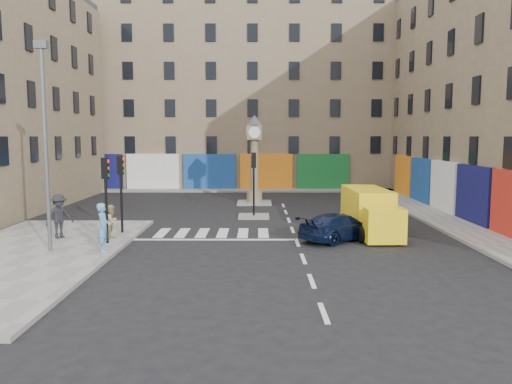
{
  "coord_description": "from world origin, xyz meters",
  "views": [
    {
      "loc": [
        -1.8,
        -21.03,
        4.77
      ],
      "look_at": [
        -1.86,
        3.59,
        2.0
      ],
      "focal_mm": 35.0,
      "sensor_mm": 36.0,
      "label": 1
    }
  ],
  "objects_px": {
    "pedestrian_blue": "(103,227)",
    "pedestrian_dark": "(59,216)",
    "traffic_light_left_far": "(121,181)",
    "clock_pillar": "(254,154)",
    "yellow_van": "(370,212)",
    "navy_sedan": "(340,227)",
    "traffic_light_island": "(254,174)",
    "pedestrian_tan": "(112,222)",
    "lamp_post": "(45,135)",
    "traffic_light_left_near": "(106,186)"
  },
  "relations": [
    {
      "from": "traffic_light_left_near",
      "to": "pedestrian_dark",
      "type": "height_order",
      "value": "traffic_light_left_near"
    },
    {
      "from": "yellow_van",
      "to": "pedestrian_tan",
      "type": "relative_size",
      "value": 3.85
    },
    {
      "from": "clock_pillar",
      "to": "traffic_light_left_far",
      "type": "bearing_deg",
      "value": -118.94
    },
    {
      "from": "clock_pillar",
      "to": "pedestrian_tan",
      "type": "distance_m",
      "value": 14.55
    },
    {
      "from": "pedestrian_blue",
      "to": "traffic_light_left_far",
      "type": "bearing_deg",
      "value": -4.2
    },
    {
      "from": "traffic_light_left_near",
      "to": "traffic_light_island",
      "type": "relative_size",
      "value": 1.0
    },
    {
      "from": "lamp_post",
      "to": "traffic_light_left_far",
      "type": "bearing_deg",
      "value": 63.43
    },
    {
      "from": "clock_pillar",
      "to": "pedestrian_blue",
      "type": "distance_m",
      "value": 16.59
    },
    {
      "from": "traffic_light_island",
      "to": "pedestrian_dark",
      "type": "bearing_deg",
      "value": -142.56
    },
    {
      "from": "traffic_light_left_near",
      "to": "lamp_post",
      "type": "height_order",
      "value": "lamp_post"
    },
    {
      "from": "traffic_light_left_far",
      "to": "pedestrian_dark",
      "type": "bearing_deg",
      "value": -151.9
    },
    {
      "from": "traffic_light_left_far",
      "to": "navy_sedan",
      "type": "height_order",
      "value": "traffic_light_left_far"
    },
    {
      "from": "yellow_van",
      "to": "lamp_post",
      "type": "bearing_deg",
      "value": -163.85
    },
    {
      "from": "pedestrian_blue",
      "to": "pedestrian_tan",
      "type": "xyz_separation_m",
      "value": [
        -0.36,
        2.45,
        -0.2
      ]
    },
    {
      "from": "navy_sedan",
      "to": "pedestrian_tan",
      "type": "relative_size",
      "value": 2.76
    },
    {
      "from": "traffic_light_left_far",
      "to": "lamp_post",
      "type": "distance_m",
      "value": 4.77
    },
    {
      "from": "traffic_light_left_near",
      "to": "pedestrian_blue",
      "type": "height_order",
      "value": "traffic_light_left_near"
    },
    {
      "from": "traffic_light_island",
      "to": "lamp_post",
      "type": "bearing_deg",
      "value": -131.71
    },
    {
      "from": "traffic_light_left_near",
      "to": "yellow_van",
      "type": "bearing_deg",
      "value": 14.22
    },
    {
      "from": "traffic_light_island",
      "to": "pedestrian_tan",
      "type": "bearing_deg",
      "value": -132.97
    },
    {
      "from": "navy_sedan",
      "to": "yellow_van",
      "type": "bearing_deg",
      "value": -84.19
    },
    {
      "from": "lamp_post",
      "to": "pedestrian_dark",
      "type": "relative_size",
      "value": 4.12
    },
    {
      "from": "clock_pillar",
      "to": "pedestrian_tan",
      "type": "xyz_separation_m",
      "value": [
        -6.36,
        -12.82,
        -2.63
      ]
    },
    {
      "from": "pedestrian_blue",
      "to": "pedestrian_dark",
      "type": "height_order",
      "value": "pedestrian_dark"
    },
    {
      "from": "pedestrian_dark",
      "to": "pedestrian_blue",
      "type": "bearing_deg",
      "value": -91.06
    },
    {
      "from": "traffic_light_left_far",
      "to": "pedestrian_dark",
      "type": "relative_size",
      "value": 1.84
    },
    {
      "from": "yellow_van",
      "to": "traffic_light_island",
      "type": "bearing_deg",
      "value": 138.84
    },
    {
      "from": "traffic_light_left_near",
      "to": "pedestrian_dark",
      "type": "relative_size",
      "value": 1.84
    },
    {
      "from": "lamp_post",
      "to": "pedestrian_blue",
      "type": "xyz_separation_m",
      "value": [
        2.2,
        -0.08,
        -3.67
      ]
    },
    {
      "from": "yellow_van",
      "to": "pedestrian_blue",
      "type": "relative_size",
      "value": 3.05
    },
    {
      "from": "traffic_light_island",
      "to": "pedestrian_tan",
      "type": "xyz_separation_m",
      "value": [
        -6.36,
        -6.83,
        -1.67
      ]
    },
    {
      "from": "clock_pillar",
      "to": "yellow_van",
      "type": "distance_m",
      "value": 12.43
    },
    {
      "from": "clock_pillar",
      "to": "pedestrian_tan",
      "type": "bearing_deg",
      "value": -116.38
    },
    {
      "from": "pedestrian_tan",
      "to": "traffic_light_island",
      "type": "bearing_deg",
      "value": -31.95
    },
    {
      "from": "traffic_light_left_near",
      "to": "pedestrian_tan",
      "type": "bearing_deg",
      "value": 93.59
    },
    {
      "from": "lamp_post",
      "to": "traffic_light_left_near",
      "type": "bearing_deg",
      "value": 36.38
    },
    {
      "from": "traffic_light_left_far",
      "to": "pedestrian_tan",
      "type": "xyz_separation_m",
      "value": [
        -0.06,
        -1.43,
        -1.7
      ]
    },
    {
      "from": "traffic_light_left_far",
      "to": "traffic_light_left_near",
      "type": "bearing_deg",
      "value": -90.0
    },
    {
      "from": "traffic_light_island",
      "to": "clock_pillar",
      "type": "bearing_deg",
      "value": 90.0
    },
    {
      "from": "clock_pillar",
      "to": "navy_sedan",
      "type": "height_order",
      "value": "clock_pillar"
    },
    {
      "from": "traffic_light_left_near",
      "to": "pedestrian_tan",
      "type": "xyz_separation_m",
      "value": [
        -0.06,
        0.97,
        -1.7
      ]
    },
    {
      "from": "lamp_post",
      "to": "pedestrian_tan",
      "type": "bearing_deg",
      "value": 52.2
    },
    {
      "from": "navy_sedan",
      "to": "pedestrian_blue",
      "type": "distance_m",
      "value": 10.42
    },
    {
      "from": "traffic_light_left_near",
      "to": "lamp_post",
      "type": "bearing_deg",
      "value": -143.62
    },
    {
      "from": "traffic_light_left_near",
      "to": "traffic_light_island",
      "type": "distance_m",
      "value": 10.03
    },
    {
      "from": "clock_pillar",
      "to": "pedestrian_dark",
      "type": "height_order",
      "value": "clock_pillar"
    },
    {
      "from": "traffic_light_left_far",
      "to": "lamp_post",
      "type": "xyz_separation_m",
      "value": [
        -1.9,
        -3.8,
        2.17
      ]
    },
    {
      "from": "lamp_post",
      "to": "pedestrian_blue",
      "type": "distance_m",
      "value": 4.28
    },
    {
      "from": "pedestrian_dark",
      "to": "lamp_post",
      "type": "bearing_deg",
      "value": -125.21
    },
    {
      "from": "pedestrian_dark",
      "to": "navy_sedan",
      "type": "bearing_deg",
      "value": -47.11
    }
  ]
}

